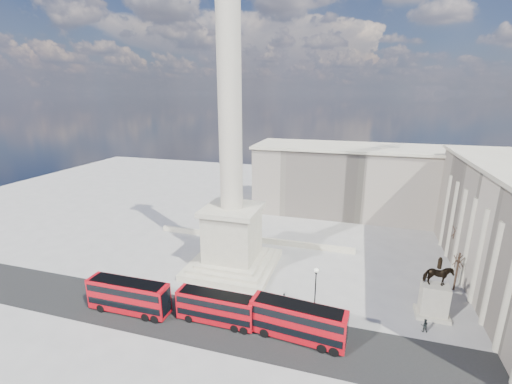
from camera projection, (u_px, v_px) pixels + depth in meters
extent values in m
plane|color=#9D9B95|center=(222.00, 282.00, 53.96)|extent=(180.00, 180.00, 0.00)
cube|color=black|center=(229.00, 327.00, 43.38)|extent=(120.00, 9.00, 0.01)
cube|color=beige|center=(233.00, 264.00, 58.43)|extent=(14.00, 14.00, 1.00)
cube|color=beige|center=(233.00, 260.00, 58.22)|extent=(12.00, 12.00, 0.50)
cube|color=beige|center=(233.00, 258.00, 58.08)|extent=(10.00, 10.00, 0.50)
cube|color=beige|center=(232.00, 234.00, 56.91)|extent=(8.00, 8.00, 8.00)
cube|color=beige|center=(232.00, 209.00, 55.69)|extent=(9.00, 9.00, 0.80)
cylinder|color=#BFB59E|center=(230.00, 99.00, 50.88)|extent=(3.60, 3.60, 34.00)
cube|color=beige|center=(252.00, 239.00, 68.55)|extent=(40.00, 0.60, 1.10)
cube|color=#BDAF9B|center=(360.00, 182.00, 83.10)|extent=(50.00, 16.00, 16.00)
cube|color=beige|center=(363.00, 148.00, 80.81)|extent=(51.00, 17.00, 0.60)
cube|color=#B20912|center=(129.00, 296.00, 45.87)|extent=(11.39, 2.67, 4.19)
cube|color=black|center=(129.00, 301.00, 46.07)|extent=(10.94, 2.73, 0.93)
cube|color=black|center=(128.00, 288.00, 45.56)|extent=(10.94, 2.73, 0.93)
cube|color=black|center=(127.00, 282.00, 45.28)|extent=(10.25, 2.40, 0.06)
cylinder|color=black|center=(107.00, 303.00, 47.39)|extent=(1.16, 2.71, 1.14)
cylinder|color=black|center=(151.00, 312.00, 45.54)|extent=(1.16, 2.71, 1.14)
cylinder|color=black|center=(160.00, 314.00, 45.17)|extent=(1.16, 2.71, 1.14)
cube|color=#B20912|center=(216.00, 307.00, 43.75)|extent=(10.37, 2.51, 3.81)
cube|color=black|center=(216.00, 312.00, 43.94)|extent=(9.96, 2.56, 0.85)
cube|color=black|center=(216.00, 300.00, 43.47)|extent=(9.96, 2.56, 0.85)
cube|color=black|center=(216.00, 294.00, 43.22)|extent=(9.34, 2.26, 0.06)
cylinder|color=black|center=(193.00, 314.00, 45.21)|extent=(1.07, 2.49, 1.03)
cylinder|color=black|center=(237.00, 323.00, 43.39)|extent=(1.07, 2.49, 1.03)
cylinder|color=black|center=(247.00, 325.00, 43.03)|extent=(1.07, 2.49, 1.03)
cube|color=#B20912|center=(298.00, 321.00, 40.70)|extent=(11.67, 3.68, 4.22)
cube|color=black|center=(298.00, 326.00, 40.91)|extent=(11.22, 3.70, 0.94)
cube|color=black|center=(298.00, 313.00, 40.39)|extent=(11.22, 3.70, 0.94)
cube|color=black|center=(298.00, 305.00, 40.11)|extent=(10.50, 3.31, 0.06)
cylinder|color=black|center=(268.00, 327.00, 42.59)|extent=(1.40, 2.82, 1.15)
cylinder|color=black|center=(324.00, 342.00, 40.07)|extent=(1.40, 2.82, 1.15)
cylinder|color=black|center=(336.00, 345.00, 39.57)|extent=(1.40, 2.82, 1.15)
cylinder|color=black|center=(314.00, 309.00, 46.68)|extent=(0.43, 0.43, 0.49)
cylinder|color=black|center=(315.00, 292.00, 45.93)|extent=(0.16, 0.16, 5.90)
cylinder|color=black|center=(316.00, 273.00, 45.14)|extent=(0.29, 0.29, 0.29)
sphere|color=silver|center=(316.00, 270.00, 45.05)|extent=(0.55, 0.55, 0.55)
cube|color=beige|center=(432.00, 314.00, 45.58)|extent=(4.16, 3.12, 0.52)
cube|color=beige|center=(434.00, 301.00, 45.02)|extent=(3.33, 2.29, 4.58)
imported|color=black|center=(438.00, 276.00, 44.00)|extent=(3.45, 1.82, 2.81)
cylinder|color=black|center=(440.00, 264.00, 43.53)|extent=(0.52, 0.52, 1.25)
sphere|color=black|center=(441.00, 258.00, 43.32)|extent=(0.37, 0.37, 0.37)
cylinder|color=#332319|center=(457.00, 272.00, 50.91)|extent=(0.28, 0.28, 6.08)
cylinder|color=#332319|center=(455.00, 243.00, 58.99)|extent=(0.32, 0.32, 7.37)
imported|color=black|center=(307.00, 319.00, 43.84)|extent=(0.67, 0.57, 1.54)
imported|color=black|center=(424.00, 325.00, 42.40)|extent=(0.89, 0.71, 1.76)
imported|color=black|center=(284.00, 299.00, 47.79)|extent=(0.58, 1.11, 1.81)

